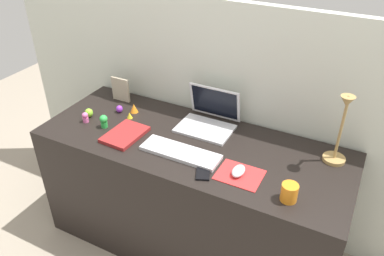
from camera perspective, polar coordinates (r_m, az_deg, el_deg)
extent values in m
plane|color=gray|center=(2.52, -0.09, -16.11)|extent=(6.00, 6.00, 0.00)
cube|color=beige|center=(2.32, 3.98, 1.54)|extent=(2.87, 0.05, 1.40)
cube|color=black|center=(2.26, -0.10, -9.88)|extent=(1.67, 0.64, 0.74)
cube|color=silver|center=(2.13, 1.92, -0.10)|extent=(0.30, 0.21, 0.01)
cube|color=silver|center=(2.17, 3.41, 3.82)|extent=(0.30, 0.05, 0.20)
cube|color=black|center=(2.17, 3.35, 3.79)|extent=(0.27, 0.04, 0.17)
cube|color=silver|center=(1.94, -1.84, -3.59)|extent=(0.41, 0.13, 0.02)
cube|color=red|center=(1.82, 7.06, -6.89)|extent=(0.21, 0.17, 0.00)
ellipsoid|color=silver|center=(1.81, 6.88, -6.33)|extent=(0.06, 0.10, 0.03)
cube|color=black|center=(1.82, 1.65, -6.42)|extent=(0.11, 0.14, 0.01)
cylinder|color=#A5844C|center=(2.02, 20.24, -4.29)|extent=(0.11, 0.11, 0.02)
cylinder|color=#A5844C|center=(1.93, 21.18, -0.17)|extent=(0.01, 0.01, 0.33)
cylinder|color=#A5844C|center=(1.82, 22.07, 3.88)|extent=(0.01, 0.08, 0.07)
cone|color=#A5844C|center=(1.79, 21.97, 3.67)|extent=(0.06, 0.06, 0.05)
cube|color=maroon|center=(2.10, -9.89, -0.94)|extent=(0.18, 0.25, 0.02)
cube|color=#B2A58C|center=(2.43, -10.52, 5.64)|extent=(0.12, 0.02, 0.15)
cylinder|color=orange|center=(1.71, 14.19, -9.24)|extent=(0.07, 0.07, 0.08)
cylinder|color=green|center=(2.20, -12.85, 0.52)|extent=(0.04, 0.04, 0.03)
sphere|color=green|center=(2.18, -12.96, 1.32)|extent=(0.04, 0.04, 0.04)
cone|color=yellow|center=(2.26, -9.22, 1.87)|extent=(0.03, 0.03, 0.04)
cylinder|color=pink|center=(2.27, -15.45, 1.20)|extent=(0.03, 0.03, 0.03)
sphere|color=pink|center=(2.26, -15.55, 1.83)|extent=(0.03, 0.03, 0.03)
cone|color=orange|center=(2.31, -8.58, 2.93)|extent=(0.05, 0.05, 0.05)
ellipsoid|color=#8CDB33|center=(2.32, -15.01, 2.19)|extent=(0.05, 0.05, 0.05)
ellipsoid|color=purple|center=(2.32, -10.69, 2.79)|extent=(0.04, 0.04, 0.04)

